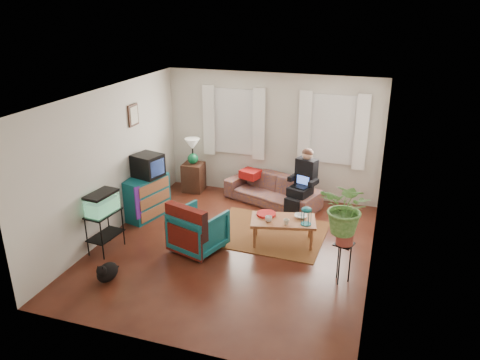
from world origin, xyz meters
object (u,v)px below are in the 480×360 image
(sofa, at_px, (273,186))
(armchair, at_px, (198,228))
(aquarium_stand, at_px, (105,232))
(plant_stand, at_px, (342,263))
(dresser, at_px, (146,197))
(coffee_table, at_px, (283,231))
(side_table, at_px, (194,177))

(sofa, xyz_separation_m, armchair, (-0.70, -2.24, 0.01))
(aquarium_stand, height_order, plant_stand, aquarium_stand)
(dresser, bearing_deg, sofa, 47.40)
(dresser, bearing_deg, armchair, -16.03)
(dresser, distance_m, plant_stand, 4.01)
(dresser, relative_size, coffee_table, 0.83)
(sofa, relative_size, dresser, 2.19)
(armchair, bearing_deg, dresser, -13.27)
(sofa, distance_m, aquarium_stand, 3.50)
(coffee_table, bearing_deg, armchair, -166.46)
(dresser, distance_m, aquarium_stand, 1.38)
(dresser, xyz_separation_m, armchair, (1.46, -0.87, -0.01))
(plant_stand, bearing_deg, dresser, 163.99)
(sofa, bearing_deg, side_table, -164.58)
(armchair, bearing_deg, sofa, -89.62)
(sofa, xyz_separation_m, plant_stand, (1.70, -2.48, -0.06))
(side_table, distance_m, plant_stand, 4.37)
(sofa, bearing_deg, plant_stand, -36.35)
(side_table, relative_size, dresser, 0.69)
(sofa, distance_m, plant_stand, 3.01)
(aquarium_stand, distance_m, plant_stand, 3.87)
(aquarium_stand, bearing_deg, side_table, 89.01)
(aquarium_stand, relative_size, plant_stand, 1.07)
(dresser, xyz_separation_m, coffee_table, (2.75, -0.23, -0.18))
(sofa, bearing_deg, dresser, -128.30)
(side_table, bearing_deg, aquarium_stand, -96.95)
(armchair, distance_m, plant_stand, 2.41)
(dresser, bearing_deg, plant_stand, -1.11)
(dresser, bearing_deg, coffee_table, 10.22)
(dresser, relative_size, armchair, 1.14)
(side_table, relative_size, armchair, 0.79)
(aquarium_stand, xyz_separation_m, coffee_table, (2.76, 1.15, -0.12))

